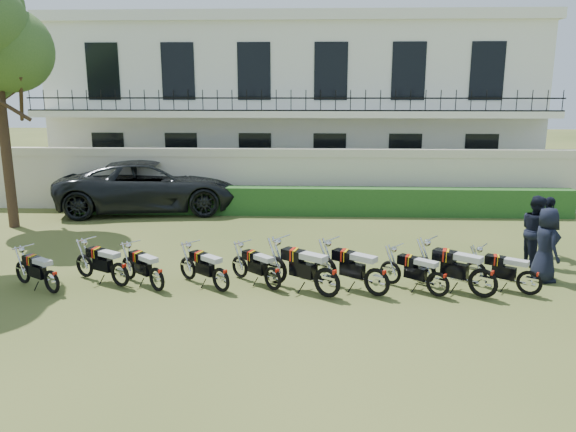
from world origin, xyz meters
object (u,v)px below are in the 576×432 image
at_px(suv, 152,186).
at_px(officer_5, 547,227).
at_px(officer_3, 546,245).
at_px(motorcycle_1, 120,269).
at_px(motorcycle_2, 157,274).
at_px(motorcycle_8, 484,276).
at_px(motorcycle_0, 51,276).
at_px(motorcycle_5, 327,275).
at_px(motorcycle_7, 438,278).
at_px(motorcycle_3, 221,274).
at_px(motorcycle_4, 273,273).
at_px(officer_4, 536,230).
at_px(motorcycle_9, 530,277).
at_px(motorcycle_6, 377,275).

xyz_separation_m(suv, officer_5, (12.25, -5.35, -0.11)).
bearing_deg(officer_3, motorcycle_1, 89.23).
relative_size(motorcycle_2, officer_3, 0.77).
bearing_deg(motorcycle_8, motorcycle_0, 126.89).
distance_m(motorcycle_2, motorcycle_5, 3.82).
distance_m(motorcycle_1, motorcycle_7, 7.16).
distance_m(motorcycle_3, motorcycle_8, 5.75).
relative_size(motorcycle_3, officer_5, 0.84).
bearing_deg(motorcycle_7, motorcycle_2, 128.76).
height_order(motorcycle_4, officer_4, officer_4).
xyz_separation_m(motorcycle_8, motorcycle_9, (1.07, 0.21, -0.08)).
bearing_deg(motorcycle_0, motorcycle_9, -55.58).
distance_m(motorcycle_5, motorcycle_7, 2.43).
xyz_separation_m(motorcycle_7, officer_4, (3.00, 2.48, 0.47)).
relative_size(motorcycle_2, motorcycle_9, 0.90).
bearing_deg(officer_3, motorcycle_5, 99.03).
bearing_deg(motorcycle_5, motorcycle_0, 124.89).
bearing_deg(motorcycle_8, motorcycle_2, 125.20).
bearing_deg(officer_3, officer_4, -17.13).
bearing_deg(motorcycle_3, motorcycle_4, -41.51).
xyz_separation_m(motorcycle_1, motorcycle_3, (2.37, -0.23, -0.01)).
height_order(suv, officer_4, suv).
relative_size(motorcycle_3, officer_4, 0.76).
bearing_deg(officer_3, motorcycle_0, 91.08).
xyz_separation_m(motorcycle_5, motorcycle_7, (2.42, 0.16, -0.09)).
xyz_separation_m(motorcycle_5, officer_5, (6.00, 3.34, 0.30)).
relative_size(motorcycle_2, officer_5, 0.82).
relative_size(officer_3, officer_5, 1.07).
relative_size(motorcycle_8, officer_4, 0.95).
bearing_deg(officer_4, motorcycle_0, 99.67).
height_order(motorcycle_4, suv, suv).
height_order(motorcycle_0, motorcycle_4, motorcycle_4).
xyz_separation_m(motorcycle_6, officer_4, (4.33, 2.52, 0.41)).
relative_size(motorcycle_6, officer_4, 0.92).
relative_size(motorcycle_9, officer_5, 0.91).
xyz_separation_m(motorcycle_4, motorcycle_7, (3.63, -0.25, 0.01)).
xyz_separation_m(motorcycle_0, motorcycle_4, (4.88, 0.42, 0.00)).
relative_size(motorcycle_3, motorcycle_8, 0.80).
bearing_deg(officer_3, motorcycle_8, 119.13).
xyz_separation_m(motorcycle_6, suv, (-7.34, 8.57, 0.43)).
xyz_separation_m(motorcycle_5, officer_3, (5.17, 1.39, 0.36)).
bearing_deg(motorcycle_8, suv, 84.44).
distance_m(motorcycle_1, motorcycle_8, 8.12).
bearing_deg(motorcycle_0, motorcycle_4, -52.53).
xyz_separation_m(motorcycle_7, officer_5, (3.58, 3.18, 0.39)).
relative_size(motorcycle_5, suv, 0.27).
bearing_deg(motorcycle_2, motorcycle_9, -48.21).
relative_size(motorcycle_6, motorcycle_8, 0.97).
distance_m(motorcycle_2, motorcycle_9, 8.26).
distance_m(motorcycle_9, officer_4, 2.54).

